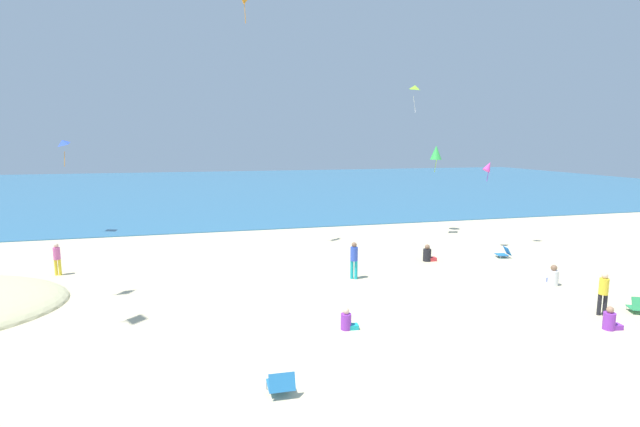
% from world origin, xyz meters
% --- Properties ---
extents(ground_plane, '(120.00, 120.00, 0.00)m').
position_xyz_m(ground_plane, '(0.00, 10.00, 0.00)').
color(ground_plane, beige).
extents(ocean_water, '(120.00, 60.00, 0.05)m').
position_xyz_m(ocean_water, '(0.00, 50.81, 0.03)').
color(ocean_water, teal).
rests_on(ocean_water, ground_plane).
extents(beach_chair_mid_beach, '(0.61, 0.68, 0.58)m').
position_xyz_m(beach_chair_mid_beach, '(-2.83, 1.12, 0.27)').
color(beach_chair_mid_beach, '#2370B2').
rests_on(beach_chair_mid_beach, ground_plane).
extents(beach_chair_far_right, '(0.73, 0.65, 0.52)m').
position_xyz_m(beach_chair_far_right, '(9.87, 10.74, 0.23)').
color(beach_chair_far_right, '#2370B2').
rests_on(beach_chair_far_right, ground_plane).
extents(beach_chair_far_left, '(0.71, 0.73, 0.57)m').
position_xyz_m(beach_chair_far_left, '(9.43, 3.10, 0.25)').
color(beach_chair_far_left, '#2D9956').
rests_on(beach_chair_far_left, ground_plane).
extents(person_0, '(0.31, 0.31, 1.39)m').
position_xyz_m(person_0, '(-10.33, 12.84, 0.80)').
color(person_0, yellow).
rests_on(person_0, ground_plane).
extents(person_1, '(0.65, 0.40, 0.80)m').
position_xyz_m(person_1, '(5.94, 11.05, 0.30)').
color(person_1, black).
rests_on(person_1, ground_plane).
extents(person_2, '(0.40, 0.40, 1.43)m').
position_xyz_m(person_2, '(8.12, 3.26, 0.82)').
color(person_2, black).
rests_on(person_2, ground_plane).
extents(person_3, '(0.61, 0.38, 0.72)m').
position_xyz_m(person_3, '(7.40, 2.25, 0.27)').
color(person_3, purple).
rests_on(person_3, ground_plane).
extents(person_4, '(0.56, 0.35, 0.68)m').
position_xyz_m(person_4, '(-0.27, 4.26, 0.25)').
color(person_4, purple).
rests_on(person_4, ground_plane).
extents(person_5, '(0.63, 0.74, 0.83)m').
position_xyz_m(person_5, '(8.95, 6.41, 0.30)').
color(person_5, white).
rests_on(person_5, ground_plane).
extents(person_7, '(0.42, 0.42, 1.54)m').
position_xyz_m(person_7, '(1.62, 9.19, 0.89)').
color(person_7, '#19ADB2').
rests_on(person_7, ground_plane).
extents(kite_green, '(0.80, 0.82, 1.64)m').
position_xyz_m(kite_green, '(9.74, 17.66, 4.93)').
color(kite_green, green).
extents(kite_lime, '(0.82, 0.73, 1.51)m').
position_xyz_m(kite_lime, '(7.50, 16.19, 8.58)').
color(kite_lime, '#99DB33').
extents(kite_magenta, '(0.60, 0.42, 1.09)m').
position_xyz_m(kite_magenta, '(10.04, 12.66, 4.34)').
color(kite_magenta, '#DB3DA8').
extents(kite_blue, '(0.95, 1.01, 1.65)m').
position_xyz_m(kite_blue, '(-12.10, 22.22, 5.54)').
color(kite_blue, blue).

